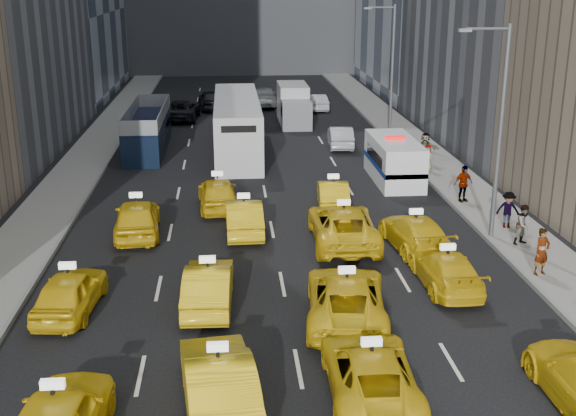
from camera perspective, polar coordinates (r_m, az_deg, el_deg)
The scene contains 34 objects.
ground at distance 19.60m, azimuth 1.42°, elevation -15.50°, with size 160.00×160.00×0.00m, color black.
sidewalk_west at distance 43.50m, azimuth -16.19°, elevation 2.91°, with size 3.00×90.00×0.15m, color gray.
sidewalk_east at distance 44.38m, azimuth 11.47°, elevation 3.56°, with size 3.00×90.00×0.15m, color gray.
curb_west at distance 43.23m, azimuth -14.31°, elevation 3.00°, with size 0.15×90.00×0.18m, color slate.
curb_east at distance 44.00m, azimuth 9.66°, elevation 3.56°, with size 0.15×90.00×0.18m, color slate.
streetlight_near at distance 30.90m, azimuth 16.26°, elevation 6.23°, with size 2.15×0.22×9.00m.
streetlight_far at distance 49.85m, azimuth 8.11°, elevation 10.96°, with size 2.15×0.22×9.00m.
taxi_5 at distance 19.11m, azimuth -5.48°, elevation -13.60°, with size 1.75×5.01×1.65m, color yellow.
taxi_6 at distance 19.86m, azimuth 6.52°, elevation -12.77°, with size 2.31×5.00×1.39m, color yellow.
taxi_8 at distance 25.30m, azimuth -16.85°, elevation -6.36°, with size 1.72×4.27×1.45m, color yellow.
taxi_9 at distance 24.81m, azimuth -6.31°, elevation -6.11°, with size 1.57×4.49×1.48m, color yellow.
taxi_10 at distance 23.82m, azimuth 4.61°, elevation -7.07°, with size 2.51×5.45×1.51m, color yellow.
taxi_11 at distance 26.76m, azimuth 12.38°, elevation -4.78°, with size 1.85×4.55×1.32m, color yellow.
taxi_12 at distance 31.90m, azimuth -11.83°, elevation -0.74°, with size 1.89×4.71×1.60m, color yellow.
taxi_13 at distance 31.60m, azimuth -3.50°, elevation -0.69°, with size 1.56×4.47×1.47m, color yellow.
taxi_14 at distance 30.38m, azimuth 4.38°, elevation -1.37°, with size 2.62×5.69×1.58m, color yellow.
taxi_15 at distance 30.15m, azimuth 10.00°, elevation -1.93°, with size 1.97×4.84×1.40m, color yellow.
taxi_16 at distance 35.01m, azimuth -5.56°, elevation 1.17°, with size 1.81×4.50×1.53m, color yellow.
taxi_17 at distance 35.13m, azimuth 3.57°, elevation 1.12°, with size 1.41×4.05×1.34m, color yellow.
nypd_van at distance 39.95m, azimuth 8.39°, elevation 3.71°, with size 2.78×6.01×2.50m.
double_decker at distance 47.46m, azimuth -11.03°, elevation 6.15°, with size 2.69×9.84×2.84m.
city_bus at distance 46.30m, azimuth -4.05°, elevation 6.52°, with size 4.52×13.48×3.42m.
box_truck at distance 55.38m, azimuth 0.45°, elevation 8.15°, with size 2.93×6.54×2.89m.
misc_car_0 at distance 47.71m, azimuth 4.16°, elevation 5.64°, with size 1.48×4.23×1.39m, color #AEB0B6.
misc_car_1 at distance 57.53m, azimuth -8.41°, elevation 7.67°, with size 2.56×5.55×1.54m, color black.
misc_car_2 at distance 63.21m, azimuth -1.97°, elevation 8.80°, with size 2.26×5.57×1.62m, color slate.
misc_car_3 at distance 61.79m, azimuth -6.09°, elevation 8.52°, with size 1.97×4.89×1.67m, color black.
misc_car_4 at distance 61.12m, azimuth 2.24°, elevation 8.36°, with size 1.45×4.15×1.37m, color #AEB1B6.
pedestrian_0 at distance 28.35m, azimuth 19.43°, elevation -3.26°, with size 0.66×0.43×1.80m, color gray.
pedestrian_1 at distance 31.30m, azimuth 18.15°, elevation -1.26°, with size 0.82×0.45×1.69m, color gray.
pedestrian_2 at distance 33.18m, azimuth 16.98°, elevation -0.13°, with size 1.05×0.44×1.63m, color gray.
pedestrian_3 at distance 36.42m, azimuth 13.68°, elevation 1.89°, with size 1.07×0.49×1.83m, color gray.
pedestrian_4 at distance 41.80m, azimuth 10.96°, elevation 3.89°, with size 0.74×0.41×1.52m, color gray.
pedestrian_5 at distance 43.36m, azimuth 10.76°, elevation 4.64°, with size 1.73×0.50×1.87m, color gray.
Camera 1 is at (-1.85, -16.26, 10.78)m, focal length 45.00 mm.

